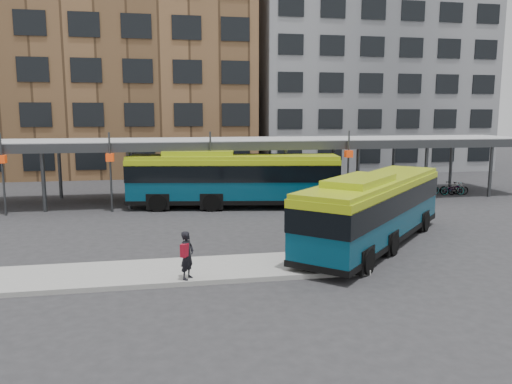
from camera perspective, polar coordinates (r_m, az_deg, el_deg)
ground at (r=22.64m, az=4.91°, el=-6.14°), size 120.00×120.00×0.00m
boarding_island at (r=18.95m, az=-8.98°, el=-8.94°), size 14.00×3.00×0.18m
canopy at (r=34.47m, az=-0.84°, el=5.65°), size 40.00×6.53×4.80m
building_brick at (r=53.45m, az=-15.45°, el=14.11°), size 26.00×14.00×22.00m
building_grey at (r=57.55m, az=12.08°, el=12.84°), size 24.00×14.00×20.00m
bus_front at (r=22.90m, az=13.42°, el=-1.75°), size 10.10×10.46×3.31m
bus_rear at (r=31.44m, az=-2.69°, el=1.62°), size 13.37×4.89×3.61m
pedestrian at (r=17.53m, az=-7.87°, el=-7.14°), size 0.68×0.74×1.69m
bike_rack at (r=38.59m, az=19.27°, el=0.37°), size 5.76×1.55×1.05m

